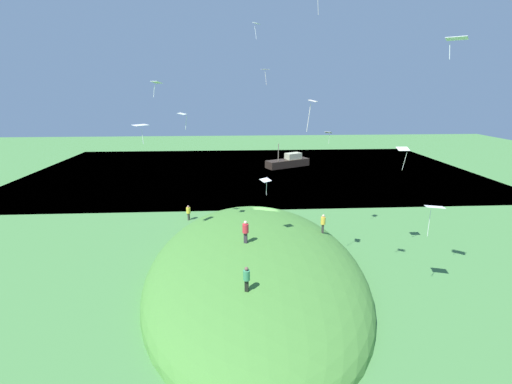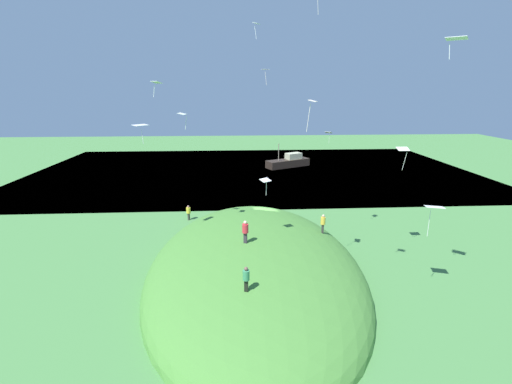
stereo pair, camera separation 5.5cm
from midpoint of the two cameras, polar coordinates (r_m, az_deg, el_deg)
ground_plane at (r=37.54m, az=1.50°, el=-6.06°), size 160.00×160.00×0.00m
lake_water at (r=64.71m, az=-0.58°, el=3.48°), size 44.97×80.00×0.40m
grass_hill at (r=29.27m, az=-0.23°, el=-12.98°), size 27.86×17.41×6.24m
boat_on_lake at (r=67.91m, az=5.39°, el=5.01°), size 6.29×9.05×4.72m
person_walking_path at (r=26.35m, az=-1.82°, el=-6.22°), size 0.63×0.63×1.83m
person_watching_kites at (r=21.23m, az=-1.66°, el=-13.82°), size 0.52×0.52×1.65m
person_near_shore at (r=40.24m, az=-11.21°, el=-3.13°), size 0.66×0.66×1.77m
person_with_child at (r=31.30m, az=11.04°, el=-4.82°), size 0.48×0.48×1.77m
kite_0 at (r=39.00m, az=1.48°, el=19.57°), size 0.76×0.93×1.64m
kite_1 at (r=31.42m, az=23.21°, el=6.44°), size 0.67×0.99×1.95m
kite_2 at (r=29.72m, az=-16.27°, el=17.01°), size 0.99×1.02×1.25m
kite_3 at (r=27.10m, az=1.57°, el=1.87°), size 0.97×1.01×1.46m
kite_5 at (r=25.17m, az=9.27°, el=14.30°), size 0.94×0.82×2.21m
kite_6 at (r=28.61m, az=-18.69°, el=10.40°), size 1.34×1.34×1.47m
kite_7 at (r=23.54m, az=30.31°, el=21.12°), size 1.27×1.32×1.16m
kite_9 at (r=33.61m, az=0.01°, el=26.07°), size 0.84×0.76×1.33m
kite_10 at (r=26.58m, az=27.46°, el=-2.39°), size 1.15×1.39×2.36m
kite_11 at (r=28.83m, az=-12.18°, el=12.48°), size 0.92×0.70×1.34m
kite_12 at (r=43.60m, az=11.92°, el=9.57°), size 0.93×1.01×1.51m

